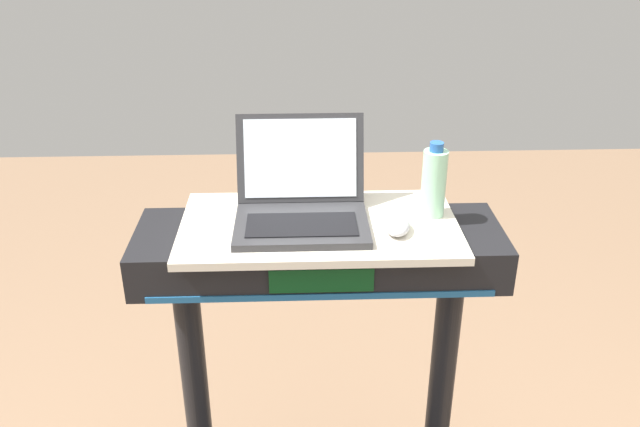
{
  "coord_description": "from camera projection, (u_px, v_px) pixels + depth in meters",
  "views": [
    {
      "loc": [
        -0.05,
        -0.73,
        1.82
      ],
      "look_at": [
        0.0,
        0.65,
        1.14
      ],
      "focal_mm": 37.32,
      "sensor_mm": 36.0,
      "label": 1
    }
  ],
  "objects": [
    {
      "name": "water_bottle",
      "position": [
        434.0,
        182.0,
        1.61
      ],
      "size": [
        0.06,
        0.06,
        0.19
      ],
      "color": "#9EDBB2",
      "rests_on": "desk_board"
    },
    {
      "name": "laptop",
      "position": [
        301.0,
        202.0,
        1.6
      ],
      "size": [
        0.32,
        0.29,
        0.23
      ],
      "rotation": [
        0.0,
        0.0,
        0.06
      ],
      "color": "#2D2D30",
      "rests_on": "desk_board"
    },
    {
      "name": "desk_board",
      "position": [
        319.0,
        227.0,
        1.61
      ],
      "size": [
        0.67,
        0.37,
        0.02
      ],
      "primitive_type": "cube",
      "color": "beige",
      "rests_on": "treadmill_base"
    },
    {
      "name": "computer_mouse",
      "position": [
        397.0,
        225.0,
        1.56
      ],
      "size": [
        0.07,
        0.11,
        0.03
      ],
      "primitive_type": "ellipsoid",
      "rotation": [
        0.0,
        0.0,
        -0.15
      ],
      "color": "#B2B2B7",
      "rests_on": "desk_board"
    }
  ]
}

